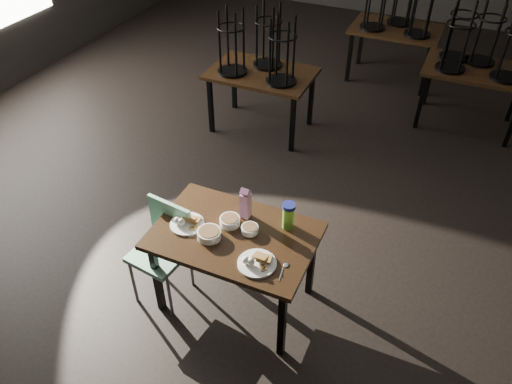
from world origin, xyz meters
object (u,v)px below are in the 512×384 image
at_px(water_bottle, 288,216).
at_px(school_chair, 164,244).
at_px(main_table, 234,241).
at_px(juice_carton, 245,204).

xyz_separation_m(water_bottle, school_chair, (-0.90, -0.34, -0.34)).
distance_m(main_table, juice_carton, 0.29).
relative_size(main_table, school_chair, 1.39).
bearing_deg(water_bottle, school_chair, -159.11).
distance_m(juice_carton, school_chair, 0.74).
bearing_deg(school_chair, main_table, 18.96).
height_order(main_table, school_chair, school_chair).
xyz_separation_m(main_table, juice_carton, (-0.00, 0.21, 0.20)).
height_order(juice_carton, school_chair, juice_carton).
height_order(main_table, juice_carton, juice_carton).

